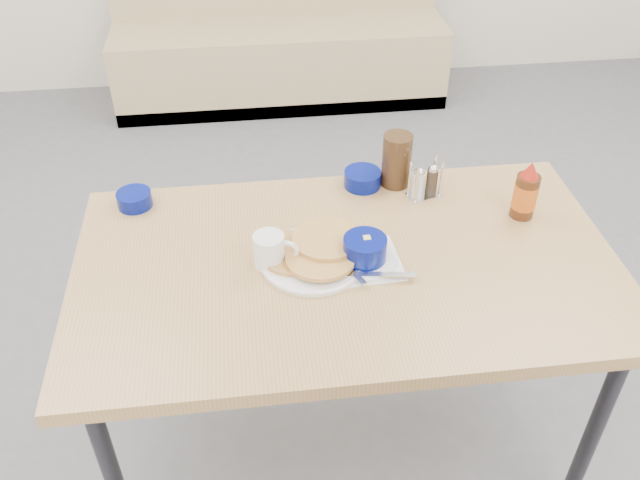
{
  "coord_description": "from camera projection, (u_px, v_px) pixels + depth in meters",
  "views": [
    {
      "loc": [
        -0.23,
        -1.06,
        1.88
      ],
      "look_at": [
        -0.07,
        0.27,
        0.82
      ],
      "focal_mm": 38.0,
      "sensor_mm": 36.0,
      "label": 1
    }
  ],
  "objects": [
    {
      "name": "pancake_plate",
      "position": [
        313.0,
        254.0,
        1.73
      ],
      "size": [
        0.27,
        0.27,
        0.05
      ],
      "rotation": [
        0.0,
        0.0,
        0.1
      ],
      "color": "white",
      "rests_on": "dining_table"
    },
    {
      "name": "syrup_bottle",
      "position": [
        526.0,
        193.0,
        1.85
      ],
      "size": [
        0.07,
        0.07,
        0.17
      ],
      "rotation": [
        0.0,
        0.0,
        -0.15
      ],
      "color": "#47230F",
      "rests_on": "dining_table"
    },
    {
      "name": "creamer_bowl",
      "position": [
        134.0,
        199.0,
        1.92
      ],
      "size": [
        0.1,
        0.1,
        0.04
      ],
      "rotation": [
        0.0,
        0.0,
        -0.22
      ],
      "color": "#041069",
      "rests_on": "dining_table"
    },
    {
      "name": "sugar_wrapper",
      "position": [
        322.0,
        254.0,
        1.76
      ],
      "size": [
        0.05,
        0.05,
        0.0
      ],
      "primitive_type": "cube",
      "rotation": [
        0.0,
        0.0,
        0.64
      ],
      "color": "#E14B67",
      "rests_on": "dining_table"
    },
    {
      "name": "dining_table",
      "position": [
        347.0,
        279.0,
        1.78
      ],
      "size": [
        1.4,
        0.8,
        0.76
      ],
      "color": "tan",
      "rests_on": "ground"
    },
    {
      "name": "coffee_mug",
      "position": [
        271.0,
        250.0,
        1.7
      ],
      "size": [
        0.12,
        0.08,
        0.09
      ],
      "rotation": [
        0.0,
        0.0,
        -0.2
      ],
      "color": "white",
      "rests_on": "dining_table"
    },
    {
      "name": "amber_tumbler",
      "position": [
        397.0,
        160.0,
        1.97
      ],
      "size": [
        0.11,
        0.11,
        0.16
      ],
      "primitive_type": "cylinder",
      "rotation": [
        0.0,
        0.0,
        0.31
      ],
      "color": "#382311",
      "rests_on": "dining_table"
    },
    {
      "name": "butter_bowl",
      "position": [
        362.0,
        179.0,
        2.0
      ],
      "size": [
        0.11,
        0.11,
        0.05
      ],
      "rotation": [
        0.0,
        0.0,
        0.07
      ],
      "color": "#041069",
      "rests_on": "dining_table"
    },
    {
      "name": "condiment_caddy",
      "position": [
        425.0,
        184.0,
        1.95
      ],
      "size": [
        0.11,
        0.08,
        0.12
      ],
      "rotation": [
        0.0,
        0.0,
        0.27
      ],
      "color": "silver",
      "rests_on": "dining_table"
    },
    {
      "name": "booth_bench",
      "position": [
        279.0,
        37.0,
        3.96
      ],
      "size": [
        1.9,
        0.56,
        1.22
      ],
      "color": "tan",
      "rests_on": "ground"
    },
    {
      "name": "grits_setting",
      "position": [
        365.0,
        252.0,
        1.72
      ],
      "size": [
        0.21,
        0.19,
        0.08
      ],
      "rotation": [
        0.0,
        0.0,
        0.07
      ],
      "color": "white",
      "rests_on": "dining_table"
    }
  ]
}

